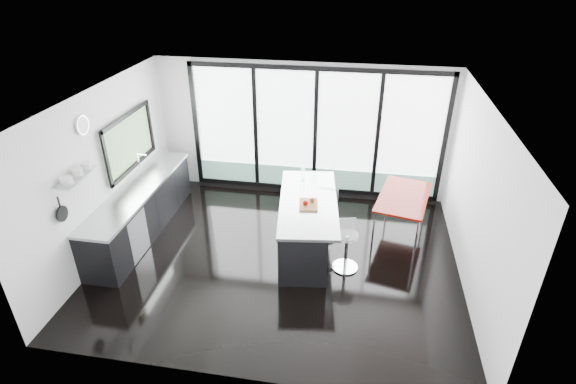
% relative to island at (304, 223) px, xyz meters
% --- Properties ---
extents(floor, '(6.00, 5.00, 0.00)m').
position_rel_island_xyz_m(floor, '(-0.35, -0.43, -0.48)').
color(floor, black).
rests_on(floor, ground).
extents(ceiling, '(6.00, 5.00, 0.00)m').
position_rel_island_xyz_m(ceiling, '(-0.35, -0.43, 2.32)').
color(ceiling, white).
rests_on(ceiling, wall_back).
extents(wall_back, '(6.00, 0.09, 2.80)m').
position_rel_island_xyz_m(wall_back, '(-0.08, 2.04, 0.79)').
color(wall_back, silver).
rests_on(wall_back, ground).
extents(wall_front, '(6.00, 0.00, 2.80)m').
position_rel_island_xyz_m(wall_front, '(-0.35, -2.93, 0.92)').
color(wall_front, silver).
rests_on(wall_front, ground).
extents(wall_left, '(0.26, 5.00, 2.80)m').
position_rel_island_xyz_m(wall_left, '(-3.33, -0.16, 1.09)').
color(wall_left, silver).
rests_on(wall_left, ground).
extents(wall_right, '(0.00, 5.00, 2.80)m').
position_rel_island_xyz_m(wall_right, '(2.65, -0.43, 0.92)').
color(wall_right, silver).
rests_on(wall_right, ground).
extents(counter_cabinets, '(0.69, 3.24, 1.36)m').
position_rel_island_xyz_m(counter_cabinets, '(-3.03, -0.03, -0.01)').
color(counter_cabinets, black).
rests_on(counter_cabinets, floor).
extents(island, '(1.26, 2.40, 1.22)m').
position_rel_island_xyz_m(island, '(0.00, 0.00, 0.00)').
color(island, black).
rests_on(island, floor).
extents(bar_stool_near, '(0.53, 0.53, 0.68)m').
position_rel_island_xyz_m(bar_stool_near, '(0.78, -0.50, -0.14)').
color(bar_stool_near, silver).
rests_on(bar_stool_near, floor).
extents(bar_stool_far, '(0.55, 0.55, 0.74)m').
position_rel_island_xyz_m(bar_stool_far, '(0.35, 0.34, -0.11)').
color(bar_stool_far, silver).
rests_on(bar_stool_far, floor).
extents(red_table, '(1.12, 1.60, 0.78)m').
position_rel_island_xyz_m(red_table, '(1.72, 0.74, -0.09)').
color(red_table, maroon).
rests_on(red_table, floor).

